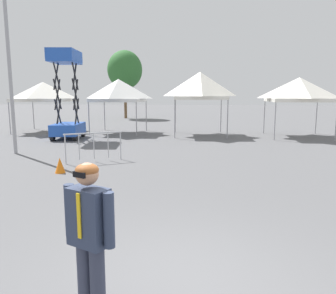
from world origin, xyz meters
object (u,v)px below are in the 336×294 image
(scissor_lift, at_px, (67,114))
(light_pole_near_lift, at_px, (8,48))
(tree_behind_tents_left, at_px, (125,70))
(canopy_tent_right_of_center, at_px, (43,92))
(canopy_tent_far_right, at_px, (200,86))
(person_foreground, at_px, (89,234))
(traffic_cone_lot_center, at_px, (60,165))
(canopy_tent_far_left, at_px, (299,90))
(canopy_tent_center, at_px, (119,90))
(crowd_barrier_by_lift, at_px, (94,141))

(scissor_lift, distance_m, light_pole_near_lift, 5.44)
(scissor_lift, distance_m, tree_behind_tents_left, 15.87)
(canopy_tent_right_of_center, distance_m, canopy_tent_far_right, 10.02)
(scissor_lift, bearing_deg, canopy_tent_right_of_center, 131.63)
(person_foreground, relative_size, traffic_cone_lot_center, 3.72)
(canopy_tent_far_right, distance_m, canopy_tent_far_left, 5.57)
(canopy_tent_far_right, distance_m, traffic_cone_lot_center, 11.24)
(scissor_lift, xyz_separation_m, tree_behind_tents_left, (-0.19, 15.51, 3.39))
(canopy_tent_far_left, height_order, scissor_lift, scissor_lift)
(canopy_tent_center, relative_size, light_pole_near_lift, 0.46)
(light_pole_near_lift, height_order, crowd_barrier_by_lift, light_pole_near_lift)
(canopy_tent_far_right, height_order, light_pole_near_lift, light_pole_near_lift)
(canopy_tent_far_right, height_order, scissor_lift, scissor_lift)
(canopy_tent_center, xyz_separation_m, canopy_tent_far_right, (5.01, -0.64, 0.26))
(person_foreground, height_order, light_pole_near_lift, light_pole_near_lift)
(crowd_barrier_by_lift, bearing_deg, canopy_tent_right_of_center, 123.98)
(canopy_tent_far_left, xyz_separation_m, person_foreground, (-6.75, -16.38, -1.65))
(canopy_tent_center, distance_m, canopy_tent_far_right, 5.06)
(tree_behind_tents_left, height_order, traffic_cone_lot_center, tree_behind_tents_left)
(scissor_lift, xyz_separation_m, light_pole_near_lift, (-0.42, -4.62, 2.83))
(traffic_cone_lot_center, bearing_deg, scissor_lift, 109.92)
(crowd_barrier_by_lift, bearing_deg, canopy_tent_center, 97.52)
(canopy_tent_right_of_center, bearing_deg, crowd_barrier_by_lift, -56.02)
(scissor_lift, bearing_deg, canopy_tent_far_right, 17.58)
(canopy_tent_center, bearing_deg, traffic_cone_lot_center, -86.60)
(person_foreground, distance_m, crowd_barrier_by_lift, 8.84)
(canopy_tent_far_left, height_order, light_pole_near_lift, light_pole_near_lift)
(canopy_tent_center, xyz_separation_m, tree_behind_tents_left, (-2.35, 12.59, 2.12))
(crowd_barrier_by_lift, bearing_deg, scissor_lift, 119.26)
(canopy_tent_right_of_center, xyz_separation_m, canopy_tent_far_left, (15.54, -1.15, 0.11))
(person_foreground, height_order, traffic_cone_lot_center, person_foreground)
(scissor_lift, relative_size, traffic_cone_lot_center, 9.86)
(scissor_lift, bearing_deg, tree_behind_tents_left, 90.69)
(canopy_tent_far_right, bearing_deg, canopy_tent_right_of_center, 174.96)
(canopy_tent_far_left, xyz_separation_m, traffic_cone_lot_center, (-9.94, -9.73, -2.44))
(canopy_tent_center, xyz_separation_m, light_pole_near_lift, (-2.59, -7.54, 1.56))
(canopy_tent_far_right, xyz_separation_m, light_pole_near_lift, (-7.60, -6.90, 1.30))
(crowd_barrier_by_lift, height_order, traffic_cone_lot_center, crowd_barrier_by_lift)
(scissor_lift, height_order, light_pole_near_lift, light_pole_near_lift)
(canopy_tent_center, height_order, scissor_lift, scissor_lift)
(canopy_tent_far_right, bearing_deg, crowd_barrier_by_lift, -115.00)
(canopy_tent_far_left, xyz_separation_m, scissor_lift, (-12.74, -2.00, -1.30))
(canopy_tent_far_right, height_order, traffic_cone_lot_center, canopy_tent_far_right)
(canopy_tent_center, height_order, crowd_barrier_by_lift, canopy_tent_center)
(scissor_lift, distance_m, person_foreground, 15.58)
(canopy_tent_far_right, bearing_deg, tree_behind_tents_left, 119.09)
(canopy_tent_far_left, bearing_deg, traffic_cone_lot_center, -135.61)
(canopy_tent_right_of_center, distance_m, canopy_tent_far_left, 15.58)
(light_pole_near_lift, bearing_deg, crowd_barrier_by_lift, -19.51)
(canopy_tent_right_of_center, xyz_separation_m, traffic_cone_lot_center, (5.60, -10.88, -2.33))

